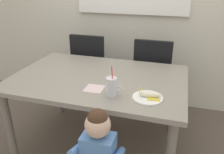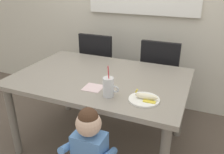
# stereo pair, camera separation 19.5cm
# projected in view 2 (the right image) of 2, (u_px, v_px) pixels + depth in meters

# --- Properties ---
(ground_plane) EXTENTS (24.00, 24.00, 0.00)m
(ground_plane) POSITION_uv_depth(u_px,v_px,m) (102.00, 143.00, 2.42)
(ground_plane) COLOR brown
(dining_table) EXTENTS (1.56, 1.04, 0.76)m
(dining_table) POSITION_uv_depth(u_px,v_px,m) (101.00, 85.00, 2.16)
(dining_table) COLOR gray
(dining_table) RESTS_ON ground
(dining_chair_left) EXTENTS (0.44, 0.44, 0.96)m
(dining_chair_left) POSITION_uv_depth(u_px,v_px,m) (100.00, 65.00, 2.99)
(dining_chair_left) COLOR black
(dining_chair_left) RESTS_ON ground
(dining_chair_right) EXTENTS (0.44, 0.44, 0.96)m
(dining_chair_right) POSITION_uv_depth(u_px,v_px,m) (160.00, 75.00, 2.70)
(dining_chair_right) COLOR black
(dining_chair_right) RESTS_ON ground
(toddler_standing) EXTENTS (0.33, 0.24, 0.84)m
(toddler_standing) POSITION_uv_depth(u_px,v_px,m) (90.00, 148.00, 1.57)
(toddler_standing) COLOR #3F4760
(toddler_standing) RESTS_ON ground
(milk_cup) EXTENTS (0.13, 0.08, 0.25)m
(milk_cup) POSITION_uv_depth(u_px,v_px,m) (109.00, 88.00, 1.74)
(milk_cup) COLOR silver
(milk_cup) RESTS_ON dining_table
(snack_plate) EXTENTS (0.23, 0.23, 0.01)m
(snack_plate) POSITION_uv_depth(u_px,v_px,m) (144.00, 99.00, 1.71)
(snack_plate) COLOR white
(snack_plate) RESTS_ON dining_table
(peeled_banana) EXTENTS (0.17, 0.11, 0.07)m
(peeled_banana) POSITION_uv_depth(u_px,v_px,m) (147.00, 97.00, 1.69)
(peeled_banana) COLOR #F4EAC6
(peeled_banana) RESTS_ON snack_plate
(paper_napkin) EXTENTS (0.15, 0.15, 0.00)m
(paper_napkin) POSITION_uv_depth(u_px,v_px,m) (93.00, 88.00, 1.90)
(paper_napkin) COLOR silver
(paper_napkin) RESTS_ON dining_table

